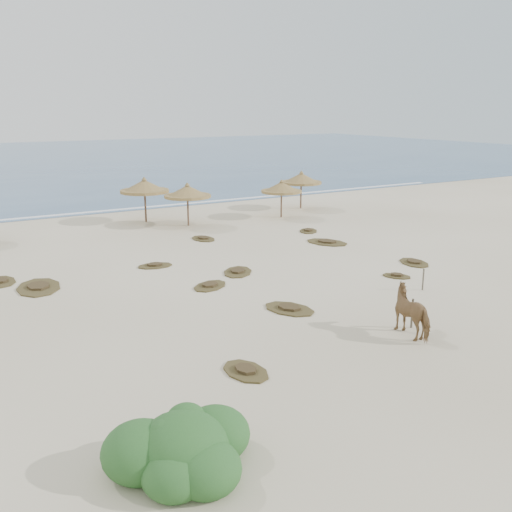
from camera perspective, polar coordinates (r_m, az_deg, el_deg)
The scene contains 23 objects.
ground at distance 22.79m, azimuth 1.75°, elevation -5.65°, with size 160.00×160.00×0.00m, color beige.
ocean at distance 94.13m, azimuth -23.49°, elevation 8.66°, with size 200.00×100.00×0.01m, color navy.
foam_line at distance 46.22m, azimuth -15.61°, elevation 4.28°, with size 70.00×0.60×0.01m, color silver.
palapa_3 at distance 40.92m, azimuth -11.10°, elevation 6.79°, with size 4.37×4.37×3.21m.
palapa_4 at distance 39.17m, azimuth -6.87°, elevation 6.36°, with size 3.87×3.87×2.99m.
palapa_5 at distance 42.02m, azimuth 2.56°, elevation 6.82°, with size 3.01×3.01×2.81m.
palapa_6 at distance 45.92m, azimuth 4.55°, elevation 7.68°, with size 3.29×3.29×3.03m.
horse at distance 21.12m, azimuth 15.51°, elevation -5.38°, with size 0.93×2.05×1.73m, color olive.
fence_post_near at distance 21.83m, azimuth 15.35°, elevation -5.55°, with size 0.08×0.08×1.12m, color brown.
fence_post_far at distance 26.39m, azimuth 16.37°, elevation -2.26°, with size 0.07×0.07×0.99m, color brown.
bush at distance 13.53m, azimuth -7.32°, elevation -18.61°, with size 3.49×3.07×1.56m.
scrub_1 at distance 27.54m, azimuth -20.91°, elevation -2.91°, with size 2.36×3.20×0.16m.
scrub_2 at distance 26.01m, azimuth -4.62°, elevation -2.97°, with size 2.29×2.08×0.16m.
scrub_3 at distance 28.10m, azimuth -1.84°, elevation -1.58°, with size 2.35×2.50×0.16m.
scrub_4 at distance 30.88m, azimuth 15.53°, elevation -0.62°, with size 1.80×2.28×0.16m.
scrub_5 at distance 34.50m, azimuth 7.11°, elevation 1.39°, with size 2.62×3.08×0.16m.
scrub_6 at distance 29.08m, azimuth -24.17°, elevation -2.33°, with size 1.34×2.03×0.16m.
scrub_7 at distance 35.34m, azimuth -5.29°, elevation 1.76°, with size 1.38×2.00×0.16m.
scrub_9 at distance 23.08m, azimuth 3.35°, elevation -5.27°, with size 2.17×2.61×0.16m.
scrub_10 at distance 37.57m, azimuth 5.26°, elevation 2.54°, with size 1.97×2.09×0.16m.
scrub_11 at distance 17.89m, azimuth -1.04°, elevation -11.39°, with size 1.34×1.92×0.16m.
scrub_12 at distance 28.24m, azimuth 13.90°, elevation -1.93°, with size 1.47×1.62×0.16m.
scrub_13 at distance 29.64m, azimuth -10.08°, elevation -0.93°, with size 1.93×1.40×0.16m.
Camera 1 is at (-11.36, -18.10, 7.91)m, focal length 40.00 mm.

